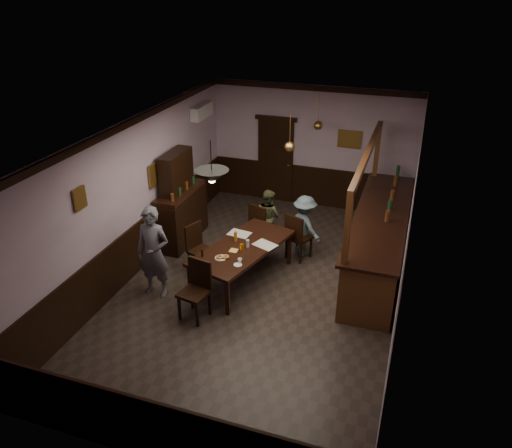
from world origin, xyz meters
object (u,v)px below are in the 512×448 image
at_px(chair_far_left, 260,224).
at_px(chair_near, 197,287).
at_px(chair_far_right, 297,235).
at_px(chair_side, 198,246).
at_px(pendant_brass_mid, 290,147).
at_px(bar_counter, 379,239).
at_px(pendant_iron, 212,177).
at_px(dining_table, 242,249).
at_px(person_standing, 153,252).
at_px(person_seated_left, 268,216).
at_px(soda_can, 242,247).
at_px(coffee_cup, 240,260).
at_px(person_seated_right, 304,226).
at_px(pendant_brass_far, 318,125).
at_px(sideboard, 180,206).

relative_size(chair_far_left, chair_near, 0.96).
xyz_separation_m(chair_far_right, chair_side, (-1.72, -1.03, -0.02)).
bearing_deg(pendant_brass_mid, chair_far_right, -45.51).
distance_m(chair_far_right, bar_counter, 1.63).
bearing_deg(pendant_iron, dining_table, 74.12).
xyz_separation_m(person_standing, person_seated_left, (1.34, 2.53, -0.25)).
height_order(chair_near, soda_can, chair_near).
xyz_separation_m(dining_table, chair_far_left, (-0.09, 1.34, -0.13)).
relative_size(person_seated_left, coffee_cup, 15.40).
xyz_separation_m(chair_far_left, soda_can, (0.12, -1.48, 0.26)).
bearing_deg(chair_far_left, person_seated_right, -160.53).
distance_m(chair_far_right, person_seated_left, 0.94).
bearing_deg(pendant_brass_far, chair_side, -118.88).
xyz_separation_m(chair_near, soda_can, (0.40, 1.13, 0.23)).
bearing_deg(chair_near, pendant_brass_mid, 82.86).
xyz_separation_m(chair_far_left, person_seated_left, (0.08, 0.27, 0.06)).
distance_m(person_standing, person_seated_right, 3.18).
height_order(chair_far_right, chair_near, chair_near).
height_order(chair_far_left, soda_can, chair_far_left).
distance_m(chair_far_right, coffee_cup, 1.79).
height_order(bar_counter, pendant_iron, pendant_iron).
bearing_deg(coffee_cup, bar_counter, 57.28).
distance_m(pendant_brass_mid, pendant_brass_far, 1.65).
bearing_deg(chair_far_right, pendant_brass_mid, -22.59).
bearing_deg(chair_far_right, dining_table, 77.89).
bearing_deg(bar_counter, chair_near, -136.11).
bearing_deg(dining_table, pendant_brass_mid, 70.80).
xyz_separation_m(soda_can, pendant_brass_far, (0.65, 3.16, 1.49)).
distance_m(chair_side, person_standing, 1.11).
bearing_deg(person_seated_left, soda_can, 115.92).
height_order(chair_near, chair_side, chair_near).
distance_m(chair_near, pendant_brass_mid, 3.27).
xyz_separation_m(chair_side, person_standing, (-0.40, -0.98, 0.32)).
bearing_deg(chair_near, chair_side, 124.27).
relative_size(chair_far_right, person_seated_right, 0.78).
bearing_deg(person_standing, chair_side, 66.30).
distance_m(chair_near, bar_counter, 3.81).
relative_size(chair_near, person_seated_left, 0.85).
xyz_separation_m(person_standing, person_seated_right, (2.21, 2.28, -0.21)).
bearing_deg(sideboard, dining_table, -30.90).
bearing_deg(chair_far_right, chair_near, 87.20).
relative_size(chair_near, chair_side, 1.06).
distance_m(chair_far_right, chair_near, 2.62).
bearing_deg(chair_far_left, person_seated_left, -88.55).
relative_size(person_seated_left, person_seated_right, 0.94).
distance_m(person_seated_right, pendant_brass_mid, 1.69).
height_order(dining_table, chair_far_left, chair_far_left).
height_order(soda_can, pendant_brass_mid, pendant_brass_mid).
relative_size(chair_far_left, pendant_brass_mid, 1.25).
relative_size(chair_near, pendant_brass_far, 1.30).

